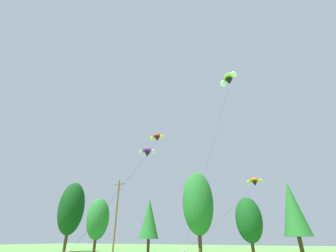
{
  "coord_description": "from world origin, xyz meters",
  "views": [
    {
      "loc": [
        12.95,
        2.62,
        2.56
      ],
      "look_at": [
        2.25,
        23.07,
        14.0
      ],
      "focal_mm": 24.43,
      "sensor_mm": 36.0,
      "label": 1
    }
  ],
  "objects": [
    {
      "name": "parafoil_kite_high_purple",
      "position": [
        -7.95,
        34.67,
        16.28
      ],
      "size": [
        3.82,
        16.53,
        15.89
      ],
      "color": "purple"
    },
    {
      "name": "treeline_tree_a",
      "position": [
        -34.08,
        42.8,
        9.16
      ],
      "size": [
        5.89,
        5.89,
        15.13
      ],
      "color": "#472D19",
      "rests_on": "ground_plane"
    },
    {
      "name": "parafoil_kite_low_orange",
      "position": [
        7.94,
        43.89,
        11.29
      ],
      "size": [
        6.57,
        19.5,
        10.79
      ],
      "color": "orange"
    },
    {
      "name": "parafoil_kite_mid_lime_white",
      "position": [
        8.24,
        31.22,
        24.02
      ],
      "size": [
        7.06,
        7.69,
        23.76
      ],
      "color": "#93D633"
    },
    {
      "name": "treeline_tree_f",
      "position": [
        12.73,
        45.52,
        6.92
      ],
      "size": [
        4.03,
        4.03,
        11.06
      ],
      "color": "#472D19",
      "rests_on": "ground_plane"
    },
    {
      "name": "treeline_tree_c",
      "position": [
        -12.42,
        43.17,
        6.16
      ],
      "size": [
        3.76,
        3.76,
        9.84
      ],
      "color": "#472D19",
      "rests_on": "ground_plane"
    },
    {
      "name": "treeline_tree_d",
      "position": [
        -2.54,
        44.09,
        8.57
      ],
      "size": [
        5.62,
        5.62,
        14.16
      ],
      "color": "#472D19",
      "rests_on": "ground_plane"
    },
    {
      "name": "utility_pole",
      "position": [
        -11.14,
        31.7,
        5.78
      ],
      "size": [
        2.2,
        0.26,
        11.03
      ],
      "color": "brown",
      "rests_on": "ground_plane"
    },
    {
      "name": "parafoil_kite_far_red_yellow",
      "position": [
        -3.14,
        29.79,
        16.26
      ],
      "size": [
        3.85,
        11.24,
        15.63
      ],
      "color": "red"
    },
    {
      "name": "treeline_tree_b",
      "position": [
        -24.91,
        42.42,
        6.47
      ],
      "size": [
        4.69,
        4.69,
        10.69
      ],
      "color": "#472D19",
      "rests_on": "ground_plane"
    },
    {
      "name": "treeline_tree_e",
      "position": [
        6.03,
        44.3,
        5.37
      ],
      "size": [
        4.2,
        4.2,
        8.88
      ],
      "color": "#472D19",
      "rests_on": "ground_plane"
    }
  ]
}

